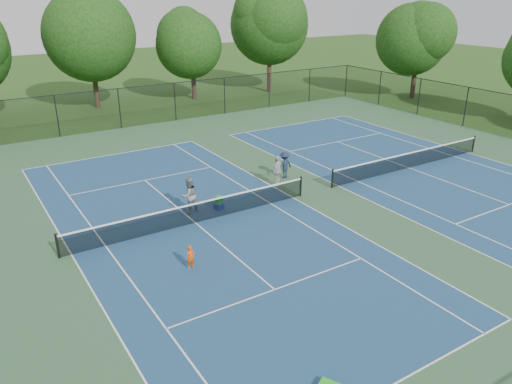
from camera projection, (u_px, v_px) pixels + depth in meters
ground at (316, 192)px, 26.11m from camera, size 140.00×140.00×0.00m
court_pad at (316, 192)px, 26.11m from camera, size 36.00×36.00×0.01m
tennis_court_left at (195, 221)px, 22.61m from camera, size 12.00×23.83×1.07m
tennis_court_right at (409, 166)px, 29.53m from camera, size 12.00×23.83×1.07m
perimeter_fence at (318, 163)px, 25.50m from camera, size 36.08×36.08×3.02m
tree_back_b at (89, 30)px, 41.97m from camera, size 7.60×7.60×10.03m
tree_back_c at (192, 39)px, 46.06m from camera, size 6.00×6.00×8.40m
tree_back_d at (270, 22)px, 48.71m from camera, size 7.80×7.80×10.37m
tree_side_e at (419, 35)px, 46.22m from camera, size 6.60×6.60×8.87m
child_player at (191, 257)px, 18.81m from camera, size 0.35×0.23×0.96m
instructor at (189, 195)px, 23.37m from camera, size 0.95×0.79×1.79m
bystander_a at (277, 171)px, 26.65m from camera, size 1.06×0.85×1.69m
bystander_b at (284, 165)px, 27.76m from camera, size 1.03×0.66×1.51m
ball_crate at (219, 206)px, 24.02m from camera, size 0.48×0.41×0.30m
ball_hopper at (219, 200)px, 23.89m from camera, size 0.41×0.38×0.38m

